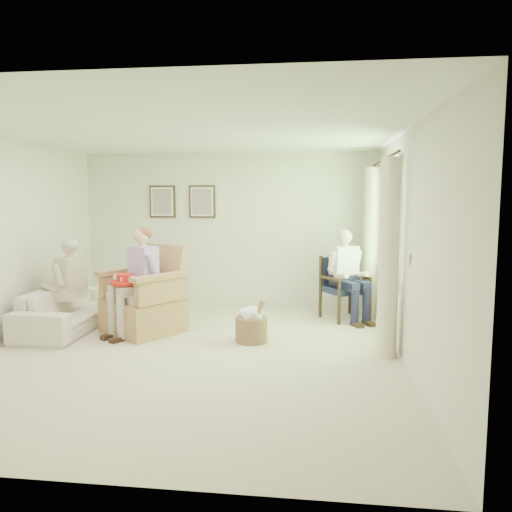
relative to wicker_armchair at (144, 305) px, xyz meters
name	(u,v)px	position (x,y,z in m)	size (l,w,h in m)	color
floor	(189,353)	(0.85, -0.88, -0.38)	(5.50, 5.50, 0.00)	beige
back_wall	(229,230)	(0.85, 1.87, 0.92)	(5.00, 0.04, 2.60)	silver
front_wall	(73,287)	(0.85, -3.63, 0.92)	(5.00, 0.04, 2.60)	silver
right_wall	(408,248)	(3.35, -0.88, 0.92)	(0.04, 5.50, 2.60)	silver
ceiling	(185,131)	(0.85, -0.88, 2.22)	(5.00, 5.50, 0.02)	white
window	(390,218)	(3.32, 0.32, 1.21)	(0.13, 2.50, 1.63)	#2D6B23
curtain_left	(389,259)	(3.18, -0.66, 0.77)	(0.34, 0.34, 2.30)	beige
curtain_right	(371,243)	(3.18, 1.30, 0.77)	(0.34, 0.34, 2.30)	beige
framed_print_left	(162,202)	(-0.30, 1.83, 1.40)	(0.45, 0.05, 0.55)	#382114
framed_print_right	(202,202)	(0.40, 1.83, 1.40)	(0.45, 0.05, 0.55)	#382114
wicker_armchair	(144,305)	(0.00, 0.00, 0.00)	(0.93, 0.92, 1.19)	tan
wood_armchair	(345,285)	(2.79, 1.16, 0.13)	(0.61, 0.57, 0.93)	black
sofa	(72,307)	(-1.10, 0.07, -0.08)	(0.79, 2.02, 0.59)	white
person_wicker	(139,273)	(0.00, -0.16, 0.47)	(0.40, 0.62, 1.42)	#BCAD97
person_dark	(346,269)	(2.79, 1.00, 0.41)	(0.40, 0.62, 1.35)	#181734
person_sofa	(67,280)	(-1.10, -0.03, 0.33)	(0.42, 0.62, 1.26)	beige
red_hat	(125,280)	(-0.15, -0.31, 0.39)	(0.36, 0.36, 0.14)	red
hatbox	(252,324)	(1.54, -0.32, -0.14)	(0.51, 0.51, 0.61)	tan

